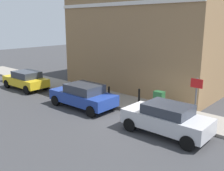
# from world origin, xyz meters

# --- Properties ---
(ground) EXTENTS (80.00, 80.00, 0.00)m
(ground) POSITION_xyz_m (0.00, 0.00, 0.00)
(ground) COLOR #38383A
(sidewalk) EXTENTS (2.39, 30.00, 0.15)m
(sidewalk) POSITION_xyz_m (2.01, 6.00, 0.07)
(sidewalk) COLOR gray
(sidewalk) RESTS_ON ground
(corner_building) EXTENTS (8.09, 11.45, 9.21)m
(corner_building) POSITION_xyz_m (7.19, 3.72, 4.61)
(corner_building) COLOR olive
(corner_building) RESTS_ON ground
(car_silver) EXTENTS (1.84, 4.00, 1.45)m
(car_silver) POSITION_xyz_m (-0.43, -2.07, 0.77)
(car_silver) COLOR #B7B7BC
(car_silver) RESTS_ON ground
(car_blue) EXTENTS (1.96, 4.22, 1.46)m
(car_blue) POSITION_xyz_m (-0.34, 3.60, 0.76)
(car_blue) COLOR navy
(car_blue) RESTS_ON ground
(car_yellow) EXTENTS (1.87, 3.94, 1.41)m
(car_yellow) POSITION_xyz_m (-0.24, 10.18, 0.74)
(car_yellow) COLOR gold
(car_yellow) RESTS_ON ground
(utility_cabinet) EXTENTS (0.46, 0.61, 1.15)m
(utility_cabinet) POSITION_xyz_m (1.73, -0.37, 0.68)
(utility_cabinet) COLOR #1E4C28
(utility_cabinet) RESTS_ON sidewalk
(bollard_near_cabinet) EXTENTS (0.14, 0.14, 1.04)m
(bollard_near_cabinet) POSITION_xyz_m (1.83, 1.06, 0.70)
(bollard_near_cabinet) COLOR black
(bollard_near_cabinet) RESTS_ON sidewalk
(bollard_far_kerb) EXTENTS (0.14, 0.14, 1.04)m
(bollard_far_kerb) POSITION_xyz_m (1.06, 2.79, 0.70)
(bollard_far_kerb) COLOR black
(bollard_far_kerb) RESTS_ON sidewalk
(street_sign) EXTENTS (0.08, 0.60, 2.30)m
(street_sign) POSITION_xyz_m (1.25, -2.66, 1.66)
(street_sign) COLOR #59595B
(street_sign) RESTS_ON sidewalk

